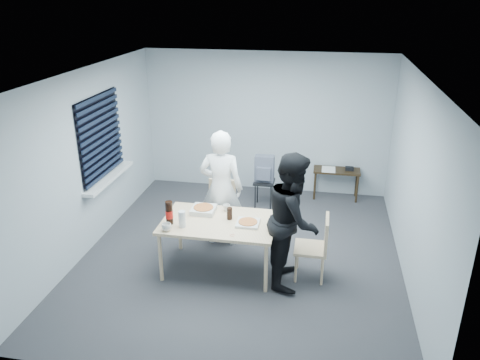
% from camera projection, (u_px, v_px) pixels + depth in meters
% --- Properties ---
extents(room, '(5.00, 5.00, 5.00)m').
position_uv_depth(room, '(103.00, 143.00, 7.03)').
color(room, '#323136').
rests_on(room, ground).
extents(dining_table, '(1.51, 0.96, 0.73)m').
position_uv_depth(dining_table, '(219.00, 225.00, 6.24)').
color(dining_table, beige).
rests_on(dining_table, ground).
extents(chair_far, '(0.42, 0.42, 0.89)m').
position_uv_depth(chair_far, '(221.00, 204.00, 7.22)').
color(chair_far, beige).
rests_on(chair_far, ground).
extents(chair_right, '(0.42, 0.42, 0.89)m').
position_uv_depth(chair_right, '(317.00, 243.00, 6.11)').
color(chair_right, beige).
rests_on(chair_right, ground).
extents(person_white, '(0.65, 0.42, 1.77)m').
position_uv_depth(person_white, '(221.00, 189.00, 6.85)').
color(person_white, white).
rests_on(person_white, ground).
extents(person_black, '(0.47, 0.86, 1.77)m').
position_uv_depth(person_black, '(293.00, 219.00, 5.93)').
color(person_black, black).
rests_on(person_black, ground).
extents(side_table, '(0.83, 0.37, 0.56)m').
position_uv_depth(side_table, '(337.00, 174.00, 8.51)').
color(side_table, black).
rests_on(side_table, ground).
extents(stool, '(0.35, 0.35, 0.49)m').
position_uv_depth(stool, '(264.00, 187.00, 8.21)').
color(stool, black).
rests_on(stool, ground).
extents(backpack, '(0.33, 0.24, 0.46)m').
position_uv_depth(backpack, '(264.00, 169.00, 8.07)').
color(backpack, slate).
rests_on(backpack, stool).
extents(pizza_box_a, '(0.32, 0.32, 0.08)m').
position_uv_depth(pizza_box_a, '(204.00, 210.00, 6.45)').
color(pizza_box_a, silver).
rests_on(pizza_box_a, dining_table).
extents(pizza_box_b, '(0.29, 0.29, 0.04)m').
position_uv_depth(pizza_box_b, '(248.00, 223.00, 6.13)').
color(pizza_box_b, silver).
rests_on(pizza_box_b, dining_table).
extents(mug_a, '(0.17, 0.17, 0.10)m').
position_uv_depth(mug_a, '(167.00, 227.00, 5.95)').
color(mug_a, silver).
rests_on(mug_a, dining_table).
extents(mug_b, '(0.10, 0.10, 0.09)m').
position_uv_depth(mug_b, '(226.00, 208.00, 6.49)').
color(mug_b, silver).
rests_on(mug_b, dining_table).
extents(cola_glass, '(0.08, 0.08, 0.16)m').
position_uv_depth(cola_glass, '(230.00, 214.00, 6.24)').
color(cola_glass, black).
rests_on(cola_glass, dining_table).
extents(soda_bottle, '(0.10, 0.10, 0.32)m').
position_uv_depth(soda_bottle, '(169.00, 213.00, 6.09)').
color(soda_bottle, black).
rests_on(soda_bottle, dining_table).
extents(plastic_cups, '(0.10, 0.10, 0.22)m').
position_uv_depth(plastic_cups, '(182.00, 219.00, 6.03)').
color(plastic_cups, silver).
rests_on(plastic_cups, dining_table).
extents(rubber_band, '(0.07, 0.07, 0.00)m').
position_uv_depth(rubber_band, '(232.00, 235.00, 5.85)').
color(rubber_band, red).
rests_on(rubber_band, dining_table).
extents(papers, '(0.34, 0.39, 0.01)m').
position_uv_depth(papers, '(329.00, 169.00, 8.49)').
color(papers, white).
rests_on(papers, side_table).
extents(black_box, '(0.17, 0.15, 0.06)m').
position_uv_depth(black_box, '(349.00, 169.00, 8.44)').
color(black_box, black).
rests_on(black_box, side_table).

